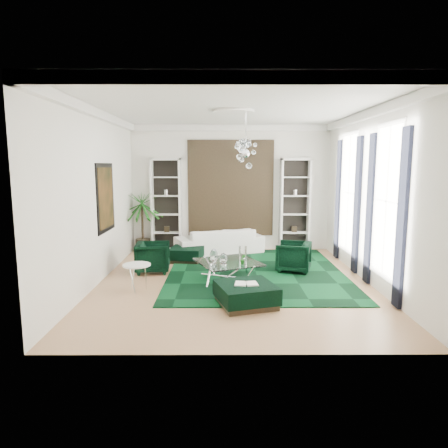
{
  "coord_description": "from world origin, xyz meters",
  "views": [
    {
      "loc": [
        -0.25,
        -8.71,
        2.62
      ],
      "look_at": [
        -0.21,
        0.5,
        1.24
      ],
      "focal_mm": 32.0,
      "sensor_mm": 36.0,
      "label": 1
    }
  ],
  "objects_px": {
    "armchair_right": "(293,257)",
    "ottoman_side": "(187,254)",
    "armchair_left": "(153,257)",
    "side_table": "(137,278)",
    "palm": "(142,213)",
    "sofa": "(219,241)",
    "coffee_table": "(228,271)",
    "ottoman_front": "(246,295)"
  },
  "relations": [
    {
      "from": "armchair_right",
      "to": "side_table",
      "type": "relative_size",
      "value": 1.4
    },
    {
      "from": "armchair_left",
      "to": "ottoman_front",
      "type": "distance_m",
      "value": 3.18
    },
    {
      "from": "side_table",
      "to": "armchair_right",
      "type": "bearing_deg",
      "value": 23.33
    },
    {
      "from": "armchair_left",
      "to": "side_table",
      "type": "xyz_separation_m",
      "value": [
        -0.08,
        -1.47,
        -0.09
      ]
    },
    {
      "from": "coffee_table",
      "to": "sofa",
      "type": "bearing_deg",
      "value": 94.64
    },
    {
      "from": "ottoman_side",
      "to": "ottoman_front",
      "type": "height_order",
      "value": "ottoman_front"
    },
    {
      "from": "side_table",
      "to": "palm",
      "type": "xyz_separation_m",
      "value": [
        -0.62,
        3.77,
        0.92
      ]
    },
    {
      "from": "sofa",
      "to": "side_table",
      "type": "relative_size",
      "value": 4.39
    },
    {
      "from": "sofa",
      "to": "ottoman_side",
      "type": "height_order",
      "value": "sofa"
    },
    {
      "from": "armchair_right",
      "to": "palm",
      "type": "height_order",
      "value": "palm"
    },
    {
      "from": "side_table",
      "to": "palm",
      "type": "height_order",
      "value": "palm"
    },
    {
      "from": "sofa",
      "to": "coffee_table",
      "type": "relative_size",
      "value": 1.98
    },
    {
      "from": "sofa",
      "to": "ottoman_side",
      "type": "bearing_deg",
      "value": 26.67
    },
    {
      "from": "coffee_table",
      "to": "palm",
      "type": "height_order",
      "value": "palm"
    },
    {
      "from": "armchair_right",
      "to": "ottoman_side",
      "type": "bearing_deg",
      "value": -94.05
    },
    {
      "from": "coffee_table",
      "to": "side_table",
      "type": "height_order",
      "value": "side_table"
    },
    {
      "from": "armchair_left",
      "to": "armchair_right",
      "type": "distance_m",
      "value": 3.45
    },
    {
      "from": "coffee_table",
      "to": "ottoman_side",
      "type": "bearing_deg",
      "value": 120.97
    },
    {
      "from": "sofa",
      "to": "ottoman_front",
      "type": "xyz_separation_m",
      "value": [
        0.54,
        -4.42,
        -0.17
      ]
    },
    {
      "from": "sofa",
      "to": "side_table",
      "type": "xyz_separation_m",
      "value": [
        -1.68,
        -3.55,
        -0.09
      ]
    },
    {
      "from": "palm",
      "to": "ottoman_front",
      "type": "bearing_deg",
      "value": -58.49
    },
    {
      "from": "armchair_right",
      "to": "coffee_table",
      "type": "xyz_separation_m",
      "value": [
        -1.62,
        -0.78,
        -0.15
      ]
    },
    {
      "from": "ottoman_side",
      "to": "palm",
      "type": "bearing_deg",
      "value": 140.42
    },
    {
      "from": "armchair_left",
      "to": "coffee_table",
      "type": "bearing_deg",
      "value": -116.45
    },
    {
      "from": "armchair_right",
      "to": "palm",
      "type": "relative_size",
      "value": 0.34
    },
    {
      "from": "ottoman_side",
      "to": "sofa",
      "type": "bearing_deg",
      "value": 47.51
    },
    {
      "from": "ottoman_side",
      "to": "side_table",
      "type": "distance_m",
      "value": 2.71
    },
    {
      "from": "armchair_left",
      "to": "ottoman_side",
      "type": "bearing_deg",
      "value": -37.5
    },
    {
      "from": "armchair_right",
      "to": "ottoman_side",
      "type": "relative_size",
      "value": 0.96
    },
    {
      "from": "side_table",
      "to": "palm",
      "type": "distance_m",
      "value": 3.93
    },
    {
      "from": "ottoman_side",
      "to": "palm",
      "type": "relative_size",
      "value": 0.35
    },
    {
      "from": "sofa",
      "to": "side_table",
      "type": "height_order",
      "value": "sofa"
    },
    {
      "from": "sofa",
      "to": "armchair_left",
      "type": "distance_m",
      "value": 2.63
    },
    {
      "from": "armchair_right",
      "to": "palm",
      "type": "xyz_separation_m",
      "value": [
        -4.15,
        2.24,
        0.83
      ]
    },
    {
      "from": "armchair_left",
      "to": "ottoman_side",
      "type": "xyz_separation_m",
      "value": [
        0.72,
        1.12,
        -0.18
      ]
    },
    {
      "from": "ottoman_side",
      "to": "armchair_left",
      "type": "bearing_deg",
      "value": -122.67
    },
    {
      "from": "sofa",
      "to": "side_table",
      "type": "bearing_deg",
      "value": 43.81
    },
    {
      "from": "armchair_left",
      "to": "ottoman_side",
      "type": "relative_size",
      "value": 0.96
    },
    {
      "from": "armchair_left",
      "to": "ottoman_front",
      "type": "xyz_separation_m",
      "value": [
        2.14,
        -2.34,
        -0.17
      ]
    },
    {
      "from": "armchair_left",
      "to": "palm",
      "type": "bearing_deg",
      "value": 12.14
    },
    {
      "from": "armchair_left",
      "to": "ottoman_front",
      "type": "height_order",
      "value": "armchair_left"
    },
    {
      "from": "armchair_left",
      "to": "palm",
      "type": "xyz_separation_m",
      "value": [
        -0.7,
        2.3,
        0.82
      ]
    }
  ]
}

